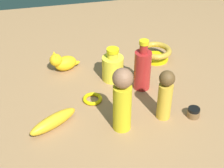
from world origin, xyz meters
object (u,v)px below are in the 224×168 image
object	(u,v)px
cat_figurine	(63,62)
person_figure_child	(122,99)
nail_polish_jar	(194,112)
bottle_tall	(142,69)
banana	(53,121)
bottle_short	(113,67)
bowl	(156,52)
bangle	(93,99)
person_figure_adult	(165,94)

from	to	relation	value
cat_figurine	person_figure_child	world-z (taller)	person_figure_child
nail_polish_jar	bottle_tall	world-z (taller)	bottle_tall
cat_figurine	bottle_tall	world-z (taller)	bottle_tall
banana	bottle_short	distance (m)	0.36
nail_polish_jar	bowl	xyz separation A→B (m)	(0.41, 0.00, 0.02)
bangle	bottle_tall	size ratio (longest dim) A/B	0.35
nail_polish_jar	banana	bearing A→B (deg)	83.20
bowl	person_figure_adult	bearing A→B (deg)	164.93
bowl	cat_figurine	distance (m)	0.42
bangle	bottle_short	distance (m)	0.17
banana	person_figure_adult	distance (m)	0.39
bowl	person_figure_child	world-z (taller)	person_figure_child
cat_figurine	person_figure_adult	xyz separation A→B (m)	(-0.39, -0.31, 0.06)
person_figure_adult	bottle_short	distance (m)	0.30
bottle_short	bangle	bearing A→B (deg)	139.09
person_figure_adult	bowl	bearing A→B (deg)	-15.07
bangle	bowl	bearing A→B (deg)	-54.63
bottle_tall	person_figure_child	bearing A→B (deg)	146.96
person_figure_adult	person_figure_child	bearing A→B (deg)	97.65
nail_polish_jar	banana	xyz separation A→B (m)	(0.06, 0.49, 0.01)
nail_polish_jar	person_figure_adult	xyz separation A→B (m)	(0.02, 0.11, 0.08)
bangle	person_figure_adult	xyz separation A→B (m)	(-0.15, -0.23, 0.09)
bangle	cat_figurine	xyz separation A→B (m)	(0.24, 0.08, 0.03)
bowl	bottle_short	size ratio (longest dim) A/B	1.00
bowl	banana	size ratio (longest dim) A/B	0.77
bangle	bowl	distance (m)	0.41
person_figure_child	bottle_short	bearing A→B (deg)	-7.51
bowl	bottle_tall	distance (m)	0.24
bottle_tall	banana	bearing A→B (deg)	113.08
bowl	banana	bearing A→B (deg)	125.60
bangle	bowl	size ratio (longest dim) A/B	0.52
bowl	person_figure_child	xyz separation A→B (m)	(-0.41, 0.26, 0.09)
bowl	bottle_short	xyz separation A→B (m)	(-0.11, 0.22, 0.02)
bangle	bottle_tall	xyz separation A→B (m)	(0.04, -0.21, 0.08)
bowl	bottle_tall	bearing A→B (deg)	147.27
person_figure_child	bangle	bearing A→B (deg)	22.01
banana	person_figure_adult	xyz separation A→B (m)	(-0.04, -0.39, 0.08)
bangle	person_figure_child	bearing A→B (deg)	-157.99
nail_polish_jar	person_figure_adult	world-z (taller)	person_figure_adult
bottle_short	person_figure_child	xyz separation A→B (m)	(-0.30, 0.04, 0.06)
cat_figurine	person_figure_child	xyz separation A→B (m)	(-0.41, -0.15, 0.08)
nail_polish_jar	banana	world-z (taller)	banana
banana	bottle_tall	size ratio (longest dim) A/B	0.89
cat_figurine	person_figure_adult	size ratio (longest dim) A/B	0.69
banana	person_figure_adult	world-z (taller)	person_figure_adult
person_figure_adult	bottle_short	bearing A→B (deg)	23.67
bottle_short	cat_figurine	bearing A→B (deg)	59.47
bangle	bottle_tall	bearing A→B (deg)	-78.83
bottle_short	bottle_tall	bearing A→B (deg)	-130.38
banana	person_figure_child	world-z (taller)	person_figure_child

